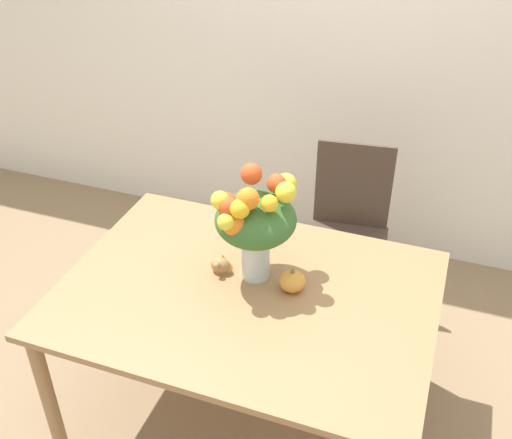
# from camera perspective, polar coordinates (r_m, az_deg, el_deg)

# --- Properties ---
(ground_plane) EXTENTS (12.00, 12.00, 0.00)m
(ground_plane) POSITION_cam_1_polar(r_m,az_deg,el_deg) (2.96, -0.76, -17.73)
(ground_plane) COLOR #8E7556
(wall_back) EXTENTS (8.00, 0.06, 2.70)m
(wall_back) POSITION_cam_1_polar(r_m,az_deg,el_deg) (3.49, 8.58, 17.36)
(wall_back) COLOR white
(wall_back) RESTS_ON ground_plane
(dining_table) EXTENTS (1.50, 1.08, 0.74)m
(dining_table) POSITION_cam_1_polar(r_m,az_deg,el_deg) (2.48, -0.88, -8.19)
(dining_table) COLOR #9E754C
(dining_table) RESTS_ON ground_plane
(flower_vase) EXTENTS (0.32, 0.36, 0.48)m
(flower_vase) POSITION_cam_1_polar(r_m,az_deg,el_deg) (2.33, -0.10, -0.14)
(flower_vase) COLOR silver
(flower_vase) RESTS_ON dining_table
(pumpkin) EXTENTS (0.11, 0.11, 0.10)m
(pumpkin) POSITION_cam_1_polar(r_m,az_deg,el_deg) (2.41, 3.46, -5.87)
(pumpkin) COLOR gold
(pumpkin) RESTS_ON dining_table
(turkey_figurine) EXTENTS (0.09, 0.12, 0.07)m
(turkey_figurine) POSITION_cam_1_polar(r_m,az_deg,el_deg) (2.51, -3.29, -4.15)
(turkey_figurine) COLOR #A87A4C
(turkey_figurine) RESTS_ON dining_table
(dining_chair_near_window) EXTENTS (0.47, 0.47, 0.96)m
(dining_chair_near_window) POSITION_cam_1_polar(r_m,az_deg,el_deg) (3.19, 8.70, -1.27)
(dining_chair_near_window) COLOR #47382D
(dining_chair_near_window) RESTS_ON ground_plane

